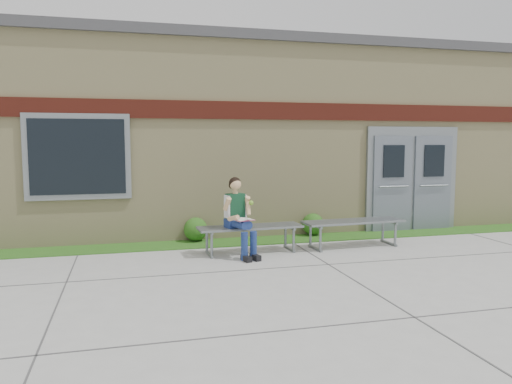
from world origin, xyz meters
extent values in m
plane|color=#9E9E99|center=(0.00, 0.00, 0.00)|extent=(80.00, 80.00, 0.00)
cube|color=#1F4F15|center=(0.00, 2.60, 0.01)|extent=(16.00, 0.80, 0.02)
cube|color=beige|center=(0.00, 6.00, 2.00)|extent=(16.00, 6.00, 4.00)
cube|color=#3F3F42|center=(0.00, 6.00, 4.10)|extent=(16.20, 6.20, 0.20)
cube|color=maroon|center=(0.00, 2.97, 2.60)|extent=(16.00, 0.06, 0.35)
cube|color=slate|center=(-3.00, 2.96, 1.70)|extent=(1.90, 0.08, 1.60)
cube|color=black|center=(-3.00, 2.92, 1.70)|extent=(1.70, 0.04, 1.40)
cube|color=slate|center=(4.00, 2.96, 1.15)|extent=(2.20, 0.08, 2.30)
cube|color=slate|center=(3.50, 2.91, 1.05)|extent=(0.92, 0.06, 2.10)
cube|color=slate|center=(4.50, 2.91, 1.05)|extent=(0.92, 0.06, 2.10)
cube|color=slate|center=(-0.02, 1.65, 0.47)|extent=(1.89, 0.60, 0.04)
cube|color=slate|center=(-0.77, 1.65, 0.21)|extent=(0.07, 0.52, 0.43)
cube|color=slate|center=(0.73, 1.65, 0.21)|extent=(0.07, 0.52, 0.43)
cube|color=slate|center=(1.98, 1.65, 0.49)|extent=(1.97, 0.65, 0.04)
cube|color=slate|center=(1.20, 1.65, 0.22)|extent=(0.08, 0.54, 0.44)
cube|color=slate|center=(2.76, 1.65, 0.22)|extent=(0.08, 0.54, 0.44)
cube|color=navy|center=(-0.31, 1.60, 0.56)|extent=(0.38, 0.31, 0.15)
cube|color=#0D3217|center=(-0.31, 1.58, 0.86)|extent=(0.35, 0.26, 0.44)
sphere|color=#E1B27C|center=(-0.31, 1.57, 1.25)|extent=(0.25, 0.25, 0.20)
sphere|color=black|center=(-0.31, 1.59, 1.26)|extent=(0.26, 0.26, 0.21)
cylinder|color=navy|center=(-0.33, 1.34, 0.58)|extent=(0.24, 0.43, 0.14)
cylinder|color=navy|center=(-0.17, 1.38, 0.58)|extent=(0.24, 0.43, 0.14)
cylinder|color=navy|center=(-0.26, 1.12, 0.24)|extent=(0.12, 0.12, 0.48)
cylinder|color=navy|center=(-0.09, 1.16, 0.24)|extent=(0.12, 0.12, 0.48)
cube|color=black|center=(-0.24, 1.05, 0.05)|extent=(0.16, 0.27, 0.10)
cube|color=black|center=(-0.07, 1.10, 0.05)|extent=(0.16, 0.27, 0.10)
cylinder|color=#E1B27C|center=(-0.47, 1.48, 0.92)|extent=(0.14, 0.23, 0.25)
cylinder|color=#E1B27C|center=(-0.12, 1.57, 0.92)|extent=(0.14, 0.23, 0.25)
cube|color=white|center=(-0.22, 1.25, 0.68)|extent=(0.34, 0.28, 0.01)
cube|color=#B6446C|center=(-0.22, 1.25, 0.67)|extent=(0.34, 0.29, 0.01)
sphere|color=#7CBB32|center=(-0.06, 1.45, 0.93)|extent=(0.08, 0.08, 0.08)
sphere|color=#1F4F15|center=(-0.84, 2.85, 0.25)|extent=(0.47, 0.47, 0.47)
sphere|color=#1F4F15|center=(1.63, 2.85, 0.25)|extent=(0.46, 0.46, 0.46)
camera|label=1|loc=(-2.14, -6.86, 2.01)|focal=35.00mm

